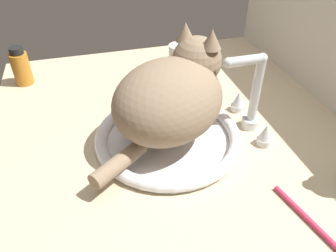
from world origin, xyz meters
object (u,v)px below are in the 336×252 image
faucet (251,100)px  cat (173,94)px  sink_basin (168,136)px  toothbrush (318,228)px  metal_jar (179,54)px  amber_bottle (21,67)px

faucet → cat: bearing=-93.4°
sink_basin → toothbrush: 34.13cm
faucet → metal_jar: faucet is taller
sink_basin → metal_jar: bearing=159.4°
cat → amber_bottle: size_ratio=3.17×
sink_basin → toothbrush: sink_basin is taller
cat → amber_bottle: bearing=-135.4°
faucet → toothbrush: 29.97cm
metal_jar → toothbrush: (64.98, 4.20, -2.42)cm
sink_basin → toothbrush: size_ratio=1.70×
sink_basin → cat: cat is taller
cat → metal_jar: cat is taller
cat → toothbrush: cat is taller
cat → toothbrush: bearing=28.3°
sink_basin → amber_bottle: bearing=-137.5°
faucet → toothbrush: bearing=-2.9°
sink_basin → faucet: (-0.00, 19.15, 6.10)cm
amber_bottle → sink_basin: bearing=42.5°
metal_jar → sink_basin: bearing=-20.6°
toothbrush → metal_jar: bearing=-176.3°
cat → metal_jar: (-34.74, 12.06, -8.24)cm
metal_jar → amber_bottle: size_ratio=0.62×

